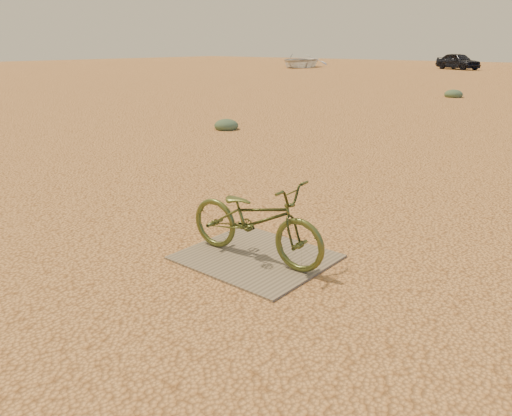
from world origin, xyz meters
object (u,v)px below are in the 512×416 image
Objects in this scene: plywood_board at (256,257)px; boat_near_left at (300,61)px; car at (458,61)px; bicycle at (255,219)px.

boat_near_left reaches higher than plywood_board.
bicycle is at bearing -137.39° from car.
plywood_board is at bearing 25.92° from bicycle.
car reaches higher than boat_near_left.
boat_near_left is at bearing 140.63° from car.
boat_near_left is (-24.11, 35.03, 0.15)m from bicycle.
plywood_board is 0.42m from bicycle.
car is (-11.85, 40.56, 0.23)m from bicycle.
plywood_board is at bearing -137.41° from car.
bicycle is 42.26m from car.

